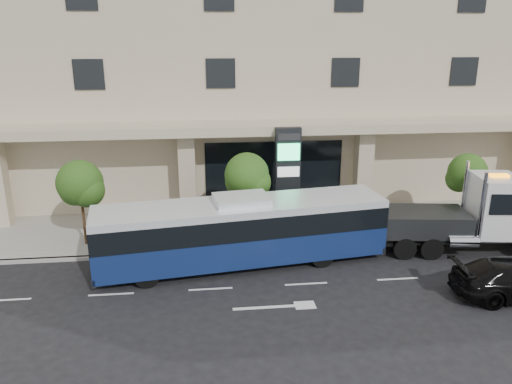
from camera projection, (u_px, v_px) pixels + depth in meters
ground at (299, 268)px, 22.37m from camera, size 120.00×120.00×0.00m
sidewalk at (281, 226)px, 27.09m from camera, size 120.00×6.00×0.15m
curb at (291, 249)px, 24.24m from camera, size 120.00×0.30×0.15m
convention_center at (259, 36)px, 34.01m from camera, size 60.00×17.60×20.00m
tree_left at (81, 186)px, 23.78m from camera, size 2.27×2.20×4.22m
tree_mid at (247, 178)px, 24.59m from camera, size 2.28×2.20×4.38m
tree_right at (468, 175)px, 25.88m from camera, size 2.10×2.00×4.04m
city_bus at (242, 230)px, 22.27m from camera, size 13.17×4.49×3.27m
tow_truck at (475, 217)px, 23.68m from camera, size 9.34×3.33×4.22m
signage_pylon at (288, 176)px, 26.44m from camera, size 1.33×0.51×5.30m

